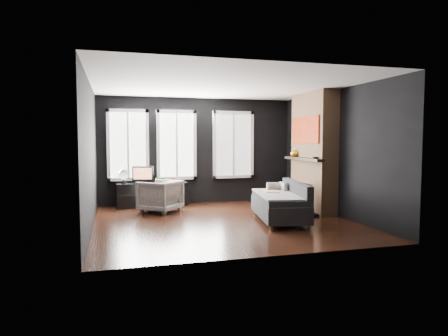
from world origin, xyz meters
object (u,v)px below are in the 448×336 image
object	(u,v)px
armchair	(160,194)
mug	(173,180)
sofa	(279,201)
media_console	(152,194)
book	(176,177)
monitor	(143,173)
mantel_vase	(295,153)

from	to	relation	value
armchair	mug	size ratio (longest dim) A/B	6.84
sofa	mug	bearing A→B (deg)	135.80
media_console	mug	xyz separation A→B (m)	(0.52, -0.03, 0.35)
sofa	book	distance (m)	3.11
armchair	book	distance (m)	1.12
armchair	book	bearing A→B (deg)	-165.68
sofa	book	bearing A→B (deg)	133.31
monitor	mug	xyz separation A→B (m)	(0.74, -0.02, -0.17)
media_console	monitor	size ratio (longest dim) A/B	3.31
sofa	media_console	size ratio (longest dim) A/B	1.09
mug	mantel_vase	size ratio (longest dim) A/B	0.56
media_console	mug	world-z (taller)	mug
sofa	mug	size ratio (longest dim) A/B	15.80
monitor	armchair	bearing A→B (deg)	-53.67
monitor	mantel_vase	world-z (taller)	mantel_vase
mantel_vase	mug	bearing A→B (deg)	157.00
media_console	mantel_vase	distance (m)	3.61
monitor	mantel_vase	distance (m)	3.70
monitor	book	size ratio (longest dim) A/B	2.10
media_console	armchair	bearing A→B (deg)	-84.65
book	mantel_vase	world-z (taller)	mantel_vase
sofa	media_console	world-z (taller)	sofa
sofa	book	xyz separation A→B (m)	(-1.70, 2.58, 0.31)
sofa	book	world-z (taller)	book
mug	mantel_vase	bearing A→B (deg)	-23.00
book	mantel_vase	distance (m)	3.01
mug	book	size ratio (longest dim) A/B	0.48
media_console	book	size ratio (longest dim) A/B	6.97
mantel_vase	sofa	bearing A→B (deg)	-126.08
media_console	monitor	world-z (taller)	monitor
armchair	media_console	xyz separation A→B (m)	(-0.10, 0.86, -0.11)
mug	monitor	bearing A→B (deg)	178.23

